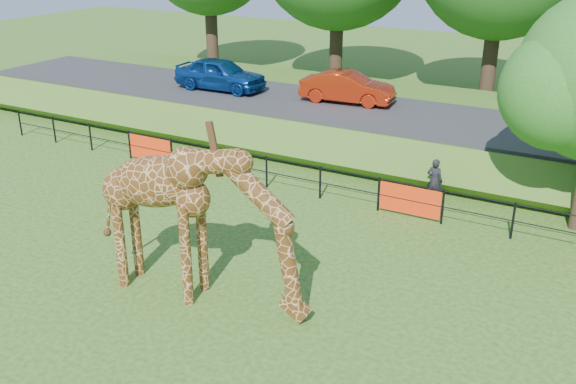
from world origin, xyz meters
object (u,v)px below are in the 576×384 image
object	(u,v)px
car_blue	(220,74)
visitor	(435,181)
car_red	(347,87)
giraffe	(199,223)

from	to	relation	value
car_blue	visitor	bearing A→B (deg)	-112.66
car_blue	visitor	distance (m)	12.10
car_red	giraffe	bearing A→B (deg)	-175.99
giraffe	visitor	world-z (taller)	giraffe
giraffe	car_blue	world-z (taller)	giraffe
giraffe	car_blue	bearing A→B (deg)	118.04
giraffe	car_blue	distance (m)	15.04
giraffe	car_red	size ratio (longest dim) A/B	1.42
car_blue	car_red	xyz separation A→B (m)	(5.84, 0.67, -0.07)
giraffe	car_red	distance (m)	13.53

